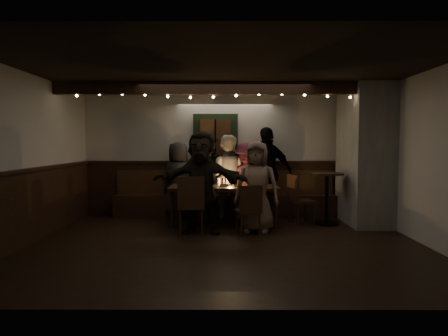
{
  "coord_description": "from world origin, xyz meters",
  "views": [
    {
      "loc": [
        0.01,
        -6.07,
        1.53
      ],
      "look_at": [
        -0.02,
        1.6,
        1.05
      ],
      "focal_mm": 32.0,
      "sensor_mm": 36.0,
      "label": 1
    }
  ],
  "objects_px": {
    "chair_near_right": "(249,207)",
    "person_d": "(246,180)",
    "person_e": "(267,172)",
    "high_top": "(327,192)",
    "person_a": "(178,180)",
    "person_g": "(257,187)",
    "person_b": "(202,177)",
    "person_c": "(227,176)",
    "person_f": "(202,182)",
    "dining_table": "(224,189)",
    "chair_near_left": "(191,202)",
    "chair_end": "(298,196)"
  },
  "relations": [
    {
      "from": "person_a",
      "to": "person_f",
      "type": "bearing_deg",
      "value": 131.38
    },
    {
      "from": "person_f",
      "to": "person_g",
      "type": "xyz_separation_m",
      "value": [
        0.94,
        0.09,
        -0.09
      ]
    },
    {
      "from": "high_top",
      "to": "chair_end",
      "type": "bearing_deg",
      "value": -179.2
    },
    {
      "from": "dining_table",
      "to": "person_g",
      "type": "bearing_deg",
      "value": -49.53
    },
    {
      "from": "high_top",
      "to": "person_e",
      "type": "distance_m",
      "value": 1.33
    },
    {
      "from": "person_d",
      "to": "high_top",
      "type": "bearing_deg",
      "value": 157.24
    },
    {
      "from": "person_a",
      "to": "person_f",
      "type": "height_order",
      "value": "person_f"
    },
    {
      "from": "chair_end",
      "to": "person_b",
      "type": "height_order",
      "value": "person_b"
    },
    {
      "from": "person_b",
      "to": "person_g",
      "type": "relative_size",
      "value": 1.06
    },
    {
      "from": "person_b",
      "to": "person_g",
      "type": "height_order",
      "value": "person_b"
    },
    {
      "from": "person_a",
      "to": "high_top",
      "type": "bearing_deg",
      "value": -173.15
    },
    {
      "from": "chair_end",
      "to": "person_a",
      "type": "height_order",
      "value": "person_a"
    },
    {
      "from": "dining_table",
      "to": "person_e",
      "type": "bearing_deg",
      "value": 40.53
    },
    {
      "from": "chair_end",
      "to": "person_a",
      "type": "relative_size",
      "value": 0.6
    },
    {
      "from": "high_top",
      "to": "person_g",
      "type": "xyz_separation_m",
      "value": [
        -1.38,
        -0.69,
        0.17
      ]
    },
    {
      "from": "person_a",
      "to": "person_e",
      "type": "xyz_separation_m",
      "value": [
        1.84,
        0.08,
        0.15
      ]
    },
    {
      "from": "high_top",
      "to": "person_d",
      "type": "height_order",
      "value": "person_d"
    },
    {
      "from": "person_b",
      "to": "person_f",
      "type": "distance_m",
      "value": 1.5
    },
    {
      "from": "person_a",
      "to": "person_c",
      "type": "height_order",
      "value": "person_c"
    },
    {
      "from": "chair_near_right",
      "to": "person_d",
      "type": "height_order",
      "value": "person_d"
    },
    {
      "from": "person_g",
      "to": "person_b",
      "type": "bearing_deg",
      "value": 138.84
    },
    {
      "from": "chair_end",
      "to": "person_d",
      "type": "bearing_deg",
      "value": 145.89
    },
    {
      "from": "chair_end",
      "to": "person_b",
      "type": "distance_m",
      "value": 2.02
    },
    {
      "from": "person_c",
      "to": "person_f",
      "type": "relative_size",
      "value": 0.97
    },
    {
      "from": "person_g",
      "to": "person_c",
      "type": "bearing_deg",
      "value": 123.88
    },
    {
      "from": "chair_near_right",
      "to": "person_f",
      "type": "xyz_separation_m",
      "value": [
        -0.8,
        0.19,
        0.4
      ]
    },
    {
      "from": "person_a",
      "to": "person_b",
      "type": "distance_m",
      "value": 0.48
    },
    {
      "from": "dining_table",
      "to": "person_b",
      "type": "distance_m",
      "value": 0.89
    },
    {
      "from": "high_top",
      "to": "person_a",
      "type": "bearing_deg",
      "value": 166.91
    },
    {
      "from": "high_top",
      "to": "person_e",
      "type": "xyz_separation_m",
      "value": [
        -1.05,
        0.75,
        0.32
      ]
    },
    {
      "from": "chair_near_right",
      "to": "person_c",
      "type": "xyz_separation_m",
      "value": [
        -0.37,
        1.6,
        0.37
      ]
    },
    {
      "from": "dining_table",
      "to": "person_d",
      "type": "height_order",
      "value": "person_d"
    },
    {
      "from": "chair_near_right",
      "to": "person_e",
      "type": "height_order",
      "value": "person_e"
    },
    {
      "from": "chair_end",
      "to": "person_a",
      "type": "distance_m",
      "value": 2.44
    },
    {
      "from": "person_a",
      "to": "person_f",
      "type": "distance_m",
      "value": 1.55
    },
    {
      "from": "person_b",
      "to": "person_e",
      "type": "distance_m",
      "value": 1.37
    },
    {
      "from": "person_b",
      "to": "chair_near_left",
      "type": "bearing_deg",
      "value": 94.95
    },
    {
      "from": "dining_table",
      "to": "person_e",
      "type": "relative_size",
      "value": 1.09
    },
    {
      "from": "chair_near_right",
      "to": "chair_end",
      "type": "height_order",
      "value": "chair_end"
    },
    {
      "from": "chair_end",
      "to": "person_a",
      "type": "bearing_deg",
      "value": 163.79
    },
    {
      "from": "chair_near_right",
      "to": "person_a",
      "type": "relative_size",
      "value": 0.54
    },
    {
      "from": "high_top",
      "to": "person_e",
      "type": "bearing_deg",
      "value": 144.39
    },
    {
      "from": "person_e",
      "to": "person_g",
      "type": "xyz_separation_m",
      "value": [
        -0.33,
        -1.44,
        -0.15
      ]
    },
    {
      "from": "person_a",
      "to": "person_d",
      "type": "xyz_separation_m",
      "value": [
        1.4,
        -0.04,
        -0.01
      ]
    },
    {
      "from": "chair_near_left",
      "to": "chair_end",
      "type": "relative_size",
      "value": 1.05
    },
    {
      "from": "person_a",
      "to": "person_g",
      "type": "bearing_deg",
      "value": 157.89
    },
    {
      "from": "dining_table",
      "to": "chair_near_left",
      "type": "relative_size",
      "value": 2.07
    },
    {
      "from": "chair_near_left",
      "to": "person_c",
      "type": "relative_size",
      "value": 0.58
    },
    {
      "from": "high_top",
      "to": "person_d",
      "type": "distance_m",
      "value": 1.62
    },
    {
      "from": "chair_near_right",
      "to": "person_f",
      "type": "height_order",
      "value": "person_f"
    }
  ]
}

